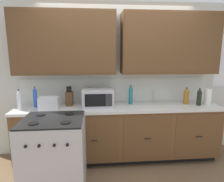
{
  "coord_description": "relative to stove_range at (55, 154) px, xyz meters",
  "views": [
    {
      "loc": [
        -0.36,
        -2.63,
        1.73
      ],
      "look_at": [
        -0.11,
        0.27,
        1.16
      ],
      "focal_mm": 30.62,
      "sensor_mm": 36.0,
      "label": 1
    }
  ],
  "objects": [
    {
      "name": "toaster",
      "position": [
        -0.16,
        0.52,
        0.53
      ],
      "size": [
        0.28,
        0.18,
        0.19
      ],
      "color": "white",
      "rests_on": "counter_run"
    },
    {
      "name": "microwave",
      "position": [
        0.57,
        0.64,
        0.58
      ],
      "size": [
        0.48,
        0.37,
        0.28
      ],
      "color": "#B7B7BC",
      "rests_on": "counter_run"
    },
    {
      "name": "bottle_dark",
      "position": [
        2.19,
        0.56,
        0.58
      ],
      "size": [
        0.07,
        0.07,
        0.28
      ],
      "color": "black",
      "rests_on": "counter_run"
    },
    {
      "name": "knife_block",
      "position": [
        0.11,
        0.74,
        0.55
      ],
      "size": [
        0.11,
        0.14,
        0.31
      ],
      "color": "#52361E",
      "rests_on": "counter_run"
    },
    {
      "name": "bottle_teal",
      "position": [
        1.11,
        0.73,
        0.59
      ],
      "size": [
        0.07,
        0.07,
        0.31
      ],
      "color": "#1E707A",
      "rests_on": "counter_run"
    },
    {
      "name": "paper_towel_roll",
      "position": [
        2.37,
        0.61,
        0.57
      ],
      "size": [
        0.12,
        0.12,
        0.26
      ],
      "primitive_type": "cylinder",
      "color": "white",
      "rests_on": "counter_run"
    },
    {
      "name": "bottle_blue",
      "position": [
        -0.4,
        0.68,
        0.6
      ],
      "size": [
        0.06,
        0.06,
        0.33
      ],
      "color": "blue",
      "rests_on": "counter_run"
    },
    {
      "name": "stove_range",
      "position": [
        0.0,
        0.0,
        0.0
      ],
      "size": [
        0.76,
        0.68,
        0.95
      ],
      "color": "#B7B7BC",
      "rests_on": "ground_plane"
    },
    {
      "name": "counter_run",
      "position": [
        0.9,
        0.63,
        -0.0
      ],
      "size": [
        3.23,
        0.64,
        0.91
      ],
      "color": "black",
      "rests_on": "ground_plane"
    },
    {
      "name": "bottle_amber",
      "position": [
        2.02,
        0.65,
        0.57
      ],
      "size": [
        0.08,
        0.08,
        0.28
      ],
      "color": "#9E6619",
      "rests_on": "counter_run"
    },
    {
      "name": "bottle_clear",
      "position": [
        -0.58,
        0.53,
        0.59
      ],
      "size": [
        0.06,
        0.06,
        0.31
      ],
      "color": "silver",
      "rests_on": "counter_run"
    },
    {
      "name": "wall_unit",
      "position": [
        0.9,
        0.83,
        1.2
      ],
      "size": [
        4.4,
        0.4,
        2.56
      ],
      "color": "silver",
      "rests_on": "ground_plane"
    },
    {
      "name": "ground_plane",
      "position": [
        0.9,
        0.33,
        -0.47
      ],
      "size": [
        8.0,
        8.0,
        0.0
      ],
      "primitive_type": "plane",
      "color": "brown"
    },
    {
      "name": "sink_faucet",
      "position": [
        1.52,
        0.84,
        0.54
      ],
      "size": [
        0.02,
        0.02,
        0.2
      ],
      "primitive_type": "cylinder",
      "color": "#B2B5BA",
      "rests_on": "counter_run"
    }
  ]
}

